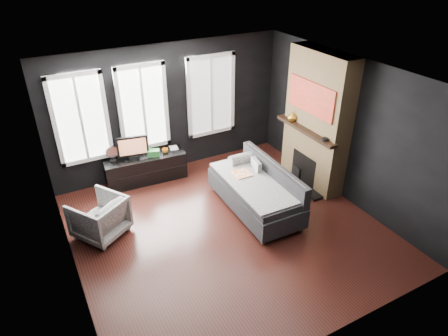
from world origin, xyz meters
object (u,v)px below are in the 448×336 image
book (170,144)px  mantel_vase (292,116)px  sofa (255,189)px  monitor (133,146)px  media_console (146,168)px  armchair (99,215)px  mug (165,150)px

book → mantel_vase: 2.58m
sofa → mantel_vase: (1.31, 0.76, 0.88)m
sofa → monitor: size_ratio=3.32×
sofa → mantel_vase: mantel_vase is taller
sofa → media_console: (-1.44, 1.95, -0.16)m
armchair → monitor: 1.75m
mug → book: (0.14, 0.11, 0.05)m
armchair → mug: (1.68, 1.28, 0.24)m
armchair → monitor: size_ratio=1.26×
media_console → mug: 0.56m
media_console → sofa: bearing=-49.8°
media_console → mantel_vase: 3.17m
armchair → mug: armchair is taller
monitor → mantel_vase: bearing=-11.5°
book → monitor: bearing=-176.1°
monitor → mug: 0.68m
mug → book: 0.19m
sofa → monitor: monitor is taller
monitor → mantel_vase: size_ratio=3.17×
mug → mantel_vase: mantel_vase is taller
mug → armchair: bearing=-142.8°
media_console → monitor: 0.60m
armchair → media_console: (1.25, 1.34, -0.11)m
book → mantel_vase: bearing=-29.7°
monitor → mug: (0.65, -0.06, -0.21)m
monitor → mantel_vase: 3.23m
monitor → media_console: bearing=11.5°
armchair → mug: bearing=-175.6°
armchair → media_console: armchair is taller
media_console → monitor: monitor is taller
sofa → mantel_vase: 1.75m
armchair → monitor: (1.04, 1.34, 0.45)m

